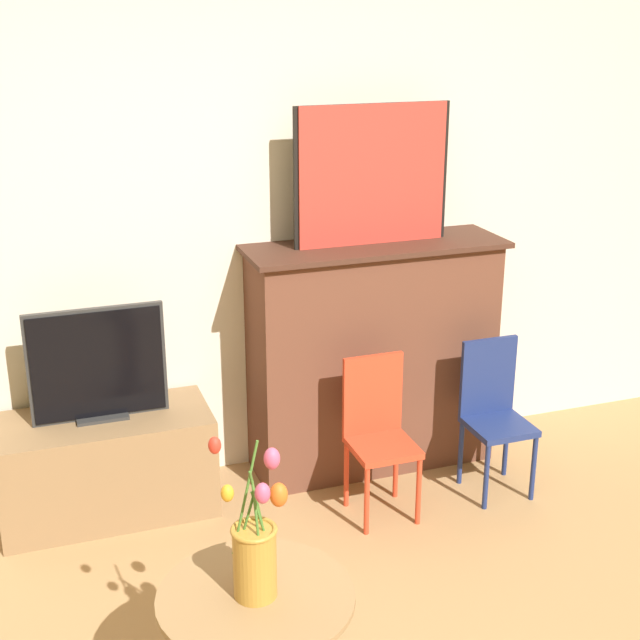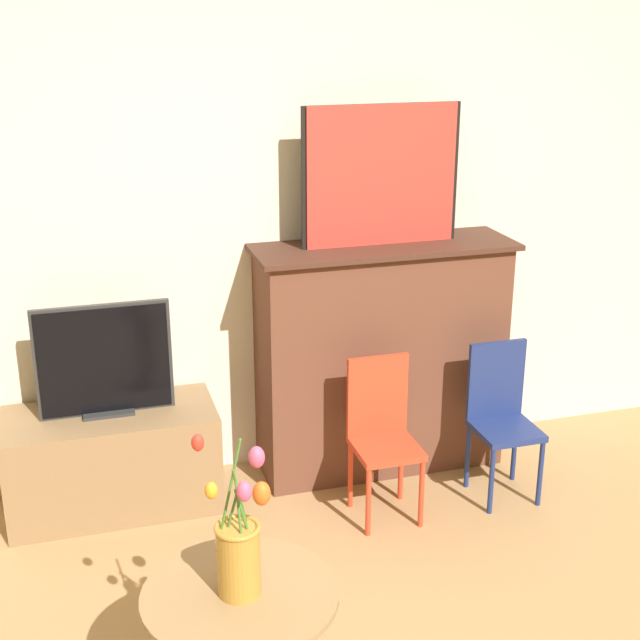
% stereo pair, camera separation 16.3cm
% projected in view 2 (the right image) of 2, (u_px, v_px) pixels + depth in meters
% --- Properties ---
extents(wall_back, '(8.00, 0.06, 2.70)m').
position_uv_depth(wall_back, '(262.00, 200.00, 4.18)').
color(wall_back, beige).
rests_on(wall_back, ground).
extents(fireplace_mantel, '(1.25, 0.42, 1.15)m').
position_uv_depth(fireplace_mantel, '(381.00, 355.00, 4.37)').
color(fireplace_mantel, brown).
rests_on(fireplace_mantel, ground).
extents(painting, '(0.76, 0.03, 0.64)m').
position_uv_depth(painting, '(381.00, 176.00, 4.08)').
color(painting, black).
rests_on(painting, fireplace_mantel).
extents(tv_stand, '(0.95, 0.45, 0.48)m').
position_uv_depth(tv_stand, '(113.00, 460.00, 4.09)').
color(tv_stand, olive).
rests_on(tv_stand, ground).
extents(tv_monitor, '(0.60, 0.12, 0.51)m').
position_uv_depth(tv_monitor, '(104.00, 362.00, 3.94)').
color(tv_monitor, '#2D2D2D').
rests_on(tv_monitor, tv_stand).
extents(chair_red, '(0.28, 0.28, 0.74)m').
position_uv_depth(chair_red, '(382.00, 429.00, 4.00)').
color(chair_red, red).
rests_on(chair_red, ground).
extents(chair_blue, '(0.28, 0.28, 0.74)m').
position_uv_depth(chair_blue, '(501.00, 412.00, 4.17)').
color(chair_blue, navy).
rests_on(chair_blue, ground).
extents(vase_tulips, '(0.22, 0.17, 0.54)m').
position_uv_depth(vase_tulips, '(239.00, 547.00, 2.66)').
color(vase_tulips, '#B78433').
rests_on(vase_tulips, side_table).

